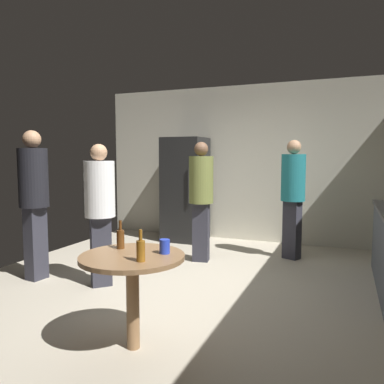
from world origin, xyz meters
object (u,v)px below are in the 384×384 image
object	(u,v)px
beer_bottle_brown	(121,238)
person_in_white_shirt	(100,204)
foreground_table	(132,268)
beer_bottle_amber	(141,250)
person_in_teal_shirt	(293,190)
plastic_cup_blue	(165,246)
person_in_black_shirt	(34,193)
refrigerator	(185,189)
person_in_olive_shirt	(201,192)

from	to	relation	value
beer_bottle_brown	person_in_white_shirt	world-z (taller)	person_in_white_shirt
foreground_table	beer_bottle_amber	bearing A→B (deg)	-41.30
beer_bottle_brown	person_in_teal_shirt	world-z (taller)	person_in_teal_shirt
plastic_cup_blue	person_in_black_shirt	bearing A→B (deg)	157.85
foreground_table	person_in_teal_shirt	size ratio (longest dim) A/B	0.47
beer_bottle_brown	person_in_teal_shirt	bearing A→B (deg)	71.90
refrigerator	beer_bottle_brown	size ratio (longest dim) A/B	7.83
refrigerator	person_in_black_shirt	size ratio (longest dim) A/B	1.01
beer_bottle_amber	person_in_teal_shirt	bearing A→B (deg)	78.99
refrigerator	foreground_table	world-z (taller)	refrigerator
beer_bottle_brown	person_in_black_shirt	size ratio (longest dim) A/B	0.13
beer_bottle_brown	foreground_table	bearing A→B (deg)	-35.92
foreground_table	person_in_white_shirt	distance (m)	1.58
beer_bottle_amber	person_in_black_shirt	xyz separation A→B (m)	(-2.10, 1.14, 0.23)
person_in_black_shirt	person_in_olive_shirt	world-z (taller)	person_in_black_shirt
refrigerator	beer_bottle_brown	xyz separation A→B (m)	(0.94, -3.53, -0.08)
beer_bottle_amber	person_in_olive_shirt	xyz separation A→B (m)	(-0.54, 2.63, 0.16)
foreground_table	beer_bottle_amber	size ratio (longest dim) A/B	3.48
foreground_table	person_in_olive_shirt	size ratio (longest dim) A/B	0.48
person_in_black_shirt	plastic_cup_blue	bearing A→B (deg)	-15.99
person_in_teal_shirt	refrigerator	bearing A→B (deg)	-83.51
person_in_white_shirt	person_in_olive_shirt	world-z (taller)	person_in_olive_shirt
refrigerator	plastic_cup_blue	size ratio (longest dim) A/B	16.36
beer_bottle_amber	person_in_white_shirt	xyz separation A→B (m)	(-1.24, 1.24, 0.12)
beer_bottle_amber	person_in_black_shirt	world-z (taller)	person_in_black_shirt
person_in_white_shirt	refrigerator	bearing A→B (deg)	136.27
refrigerator	foreground_table	xyz separation A→B (m)	(1.12, -3.67, -0.27)
foreground_table	person_in_black_shirt	size ratio (longest dim) A/B	0.45
refrigerator	beer_bottle_brown	world-z (taller)	refrigerator
beer_bottle_amber	foreground_table	bearing A→B (deg)	138.70
foreground_table	person_in_black_shirt	bearing A→B (deg)	152.64
plastic_cup_blue	person_in_black_shirt	size ratio (longest dim) A/B	0.06
beer_bottle_amber	plastic_cup_blue	size ratio (longest dim) A/B	2.09
person_in_teal_shirt	person_in_black_shirt	bearing A→B (deg)	-29.69
plastic_cup_blue	refrigerator	bearing A→B (deg)	110.68
refrigerator	person_in_teal_shirt	world-z (taller)	refrigerator
plastic_cup_blue	person_in_black_shirt	world-z (taller)	person_in_black_shirt
person_in_white_shirt	person_in_teal_shirt	bearing A→B (deg)	92.37
plastic_cup_blue	beer_bottle_amber	bearing A→B (deg)	-102.59
person_in_black_shirt	person_in_teal_shirt	bearing A→B (deg)	43.84
refrigerator	plastic_cup_blue	world-z (taller)	refrigerator
beer_bottle_amber	person_in_white_shirt	world-z (taller)	person_in_white_shirt
refrigerator	person_in_white_shirt	world-z (taller)	refrigerator
beer_bottle_brown	person_in_white_shirt	bearing A→B (deg)	132.60
beer_bottle_amber	person_in_olive_shirt	distance (m)	2.69
person_in_white_shirt	person_in_olive_shirt	distance (m)	1.55
person_in_olive_shirt	person_in_teal_shirt	bearing A→B (deg)	108.31
refrigerator	plastic_cup_blue	distance (m)	3.78
person_in_white_shirt	foreground_table	bearing A→B (deg)	-0.29
beer_bottle_brown	person_in_teal_shirt	distance (m)	3.14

